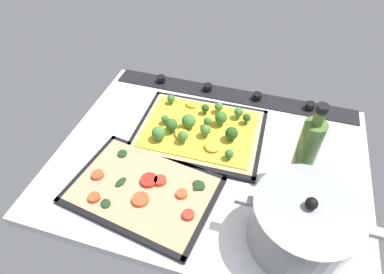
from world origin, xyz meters
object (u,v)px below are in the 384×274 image
(baking_tray_back, at_px, (143,191))
(oil_bottle, at_px, (307,152))
(cooking_pot, at_px, (302,224))
(veggie_pizza_back, at_px, (143,189))
(baking_tray_front, at_px, (200,132))
(broccoli_pizza, at_px, (199,129))

(baking_tray_back, bearing_deg, oil_bottle, -156.99)
(cooking_pot, bearing_deg, oil_bottle, -87.39)
(veggie_pizza_back, distance_m, oil_bottle, 0.39)
(baking_tray_front, bearing_deg, oil_bottle, 163.27)
(baking_tray_front, relative_size, baking_tray_back, 0.96)
(broccoli_pizza, bearing_deg, oil_bottle, 163.75)
(veggie_pizza_back, height_order, cooking_pot, cooking_pot)
(baking_tray_back, relative_size, cooking_pot, 1.33)
(baking_tray_back, bearing_deg, cooking_pot, 176.81)
(broccoli_pizza, relative_size, veggie_pizza_back, 0.97)
(baking_tray_front, xyz_separation_m, cooking_pot, (-0.29, 0.25, 0.06))
(baking_tray_back, xyz_separation_m, veggie_pizza_back, (-0.00, -0.00, 0.01))
(baking_tray_front, distance_m, baking_tray_back, 0.25)
(broccoli_pizza, distance_m, veggie_pizza_back, 0.24)
(broccoli_pizza, bearing_deg, baking_tray_front, -105.43)
(baking_tray_front, distance_m, broccoli_pizza, 0.02)
(baking_tray_front, relative_size, broccoli_pizza, 1.07)
(broccoli_pizza, xyz_separation_m, cooking_pot, (-0.29, 0.25, 0.04))
(baking_tray_front, bearing_deg, cooking_pot, 138.39)
(baking_tray_back, bearing_deg, broccoli_pizza, -107.94)
(baking_tray_front, bearing_deg, broccoli_pizza, 74.57)
(baking_tray_back, bearing_deg, baking_tray_front, -107.91)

